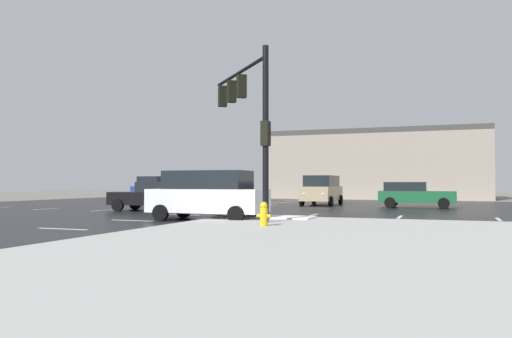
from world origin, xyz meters
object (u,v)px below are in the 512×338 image
Objects in this scene: suv_tan at (322,189)px; sedan_green at (414,194)px; suv_blue at (158,189)px; sedan_black at (154,196)px; suv_white at (208,194)px; suv_silver at (199,189)px; fire_hydrant at (264,214)px; traffic_signal_mast at (248,107)px.

suv_tan is 6.46m from sedan_green.
sedan_black is at bearing 30.45° from suv_blue.
suv_white is 1.00× the size of suv_tan.
suv_blue is at bearing -62.94° from sedan_black.
suv_tan is (8.80, 1.30, 0.00)m from suv_silver.
fire_hydrant is 0.17× the size of sedan_green.
suv_white is 15.62m from sedan_green.
fire_hydrant is at bearing 7.56° from suv_tan.
suv_blue is at bearing 173.13° from sedan_green.
suv_silver is 15.01m from sedan_green.
suv_silver and suv_blue have the same top height.
suv_tan is at bearing -95.00° from suv_white.
sedan_green is at bearing -150.21° from sedan_black.
suv_silver is at bearing 68.05° from suv_blue.
suv_silver is (-9.49, 14.46, -3.46)m from traffic_signal_mast.
sedan_black is at bearing -43.01° from suv_white.
suv_silver reaches higher than sedan_black.
suv_tan is 1.00× the size of suv_blue.
suv_tan is at bearing 87.67° from suv_blue.
sedan_black and sedan_green have the same top height.
fire_hydrant is 4.70m from suv_white.
sedan_black is (-5.78, 5.22, -0.24)m from suv_white.
fire_hydrant is 12.46m from sedan_black.
suv_silver is (-11.21, 17.39, 0.55)m from fire_hydrant.
suv_silver is at bearing -81.40° from suv_tan.
suv_tan is at bearing 97.34° from fire_hydrant.
sedan_green reaches higher than fire_hydrant.
traffic_signal_mast is at bearing 40.67° from suv_blue.
traffic_signal_mast is 21.76m from suv_blue.
sedan_green is (7.31, 13.81, -0.24)m from suv_white.
suv_white and suv_tan have the same top height.
suv_silver is 1.01× the size of suv_tan.
traffic_signal_mast is 17.63m from suv_silver.
suv_blue is at bearing -0.97° from traffic_signal_mast.
suv_silver reaches higher than sedan_green.
sedan_black is 1.02× the size of sedan_green.
traffic_signal_mast is at bearing -111.61° from sedan_green.
suv_white is 15.66m from suv_tan.
sedan_green is 0.94× the size of suv_blue.
traffic_signal_mast is at bearing 141.31° from sedan_black.
suv_white is (7.68, -14.33, 0.00)m from suv_silver.
suv_white is 1.05× the size of sedan_black.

